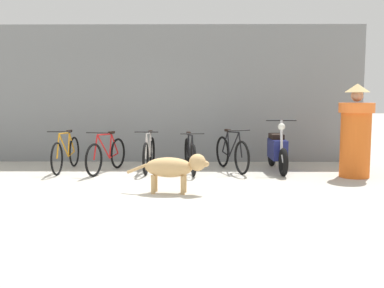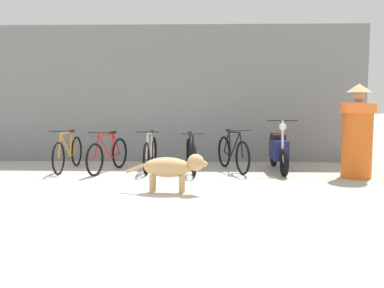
{
  "view_description": "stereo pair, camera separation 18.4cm",
  "coord_description": "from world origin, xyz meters",
  "px_view_note": "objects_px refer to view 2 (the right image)",
  "views": [
    {
      "loc": [
        0.98,
        -6.85,
        1.52
      ],
      "look_at": [
        0.9,
        1.1,
        0.65
      ],
      "focal_mm": 42.0,
      "sensor_mm": 36.0,
      "label": 1
    },
    {
      "loc": [
        1.17,
        -6.85,
        1.52
      ],
      "look_at": [
        0.9,
        1.1,
        0.65
      ],
      "focal_mm": 42.0,
      "sensor_mm": 36.0,
      "label": 2
    }
  ],
  "objects_px": {
    "bicycle_4": "(233,153)",
    "motorcycle": "(279,151)",
    "bicycle_3": "(191,155)",
    "bicycle_0": "(68,153)",
    "person_in_robes": "(357,132)",
    "bicycle_2": "(150,154)",
    "stray_dog": "(173,167)",
    "bicycle_1": "(108,155)"
  },
  "relations": [
    {
      "from": "motorcycle",
      "to": "bicycle_4",
      "type": "bearing_deg",
      "value": -92.41
    },
    {
      "from": "bicycle_1",
      "to": "stray_dog",
      "type": "distance_m",
      "value": 2.36
    },
    {
      "from": "bicycle_0",
      "to": "bicycle_1",
      "type": "relative_size",
      "value": 1.08
    },
    {
      "from": "bicycle_0",
      "to": "bicycle_4",
      "type": "bearing_deg",
      "value": 92.66
    },
    {
      "from": "motorcycle",
      "to": "bicycle_3",
      "type": "bearing_deg",
      "value": -88.15
    },
    {
      "from": "bicycle_3",
      "to": "bicycle_0",
      "type": "bearing_deg",
      "value": -99.02
    },
    {
      "from": "bicycle_3",
      "to": "bicycle_4",
      "type": "distance_m",
      "value": 0.85
    },
    {
      "from": "bicycle_1",
      "to": "bicycle_3",
      "type": "bearing_deg",
      "value": 110.06
    },
    {
      "from": "bicycle_3",
      "to": "motorcycle",
      "type": "xyz_separation_m",
      "value": [
        1.75,
        0.08,
        0.08
      ]
    },
    {
      "from": "bicycle_1",
      "to": "bicycle_2",
      "type": "distance_m",
      "value": 0.84
    },
    {
      "from": "bicycle_3",
      "to": "stray_dog",
      "type": "height_order",
      "value": "bicycle_3"
    },
    {
      "from": "motorcycle",
      "to": "person_in_robes",
      "type": "xyz_separation_m",
      "value": [
        1.32,
        -0.66,
        0.44
      ]
    },
    {
      "from": "bicycle_0",
      "to": "person_in_robes",
      "type": "bearing_deg",
      "value": 85.34
    },
    {
      "from": "bicycle_4",
      "to": "stray_dog",
      "type": "bearing_deg",
      "value": -45.61
    },
    {
      "from": "motorcycle",
      "to": "bicycle_0",
      "type": "bearing_deg",
      "value": -90.62
    },
    {
      "from": "motorcycle",
      "to": "stray_dog",
      "type": "xyz_separation_m",
      "value": [
        -1.96,
        -2.08,
        -0.0
      ]
    },
    {
      "from": "person_in_robes",
      "to": "bicycle_2",
      "type": "bearing_deg",
      "value": -43.31
    },
    {
      "from": "person_in_robes",
      "to": "bicycle_3",
      "type": "bearing_deg",
      "value": -44.6
    },
    {
      "from": "bicycle_1",
      "to": "bicycle_2",
      "type": "bearing_deg",
      "value": 118.4
    },
    {
      "from": "bicycle_1",
      "to": "person_in_robes",
      "type": "relative_size",
      "value": 0.92
    },
    {
      "from": "bicycle_3",
      "to": "motorcycle",
      "type": "bearing_deg",
      "value": 85.18
    },
    {
      "from": "bicycle_1",
      "to": "person_in_robes",
      "type": "height_order",
      "value": "person_in_robes"
    },
    {
      "from": "bicycle_4",
      "to": "motorcycle",
      "type": "height_order",
      "value": "motorcycle"
    },
    {
      "from": "bicycle_1",
      "to": "bicycle_4",
      "type": "xyz_separation_m",
      "value": [
        2.48,
        0.22,
        0.01
      ]
    },
    {
      "from": "motorcycle",
      "to": "person_in_robes",
      "type": "relative_size",
      "value": 1.01
    },
    {
      "from": "bicycle_2",
      "to": "bicycle_4",
      "type": "height_order",
      "value": "bicycle_4"
    },
    {
      "from": "bicycle_3",
      "to": "bicycle_1",
      "type": "bearing_deg",
      "value": -93.5
    },
    {
      "from": "bicycle_0",
      "to": "bicycle_3",
      "type": "distance_m",
      "value": 2.5
    },
    {
      "from": "bicycle_1",
      "to": "bicycle_4",
      "type": "relative_size",
      "value": 1.02
    },
    {
      "from": "motorcycle",
      "to": "person_in_robes",
      "type": "distance_m",
      "value": 1.54
    },
    {
      "from": "bicycle_3",
      "to": "bicycle_4",
      "type": "relative_size",
      "value": 1.09
    },
    {
      "from": "bicycle_4",
      "to": "motorcycle",
      "type": "distance_m",
      "value": 0.91
    },
    {
      "from": "bicycle_0",
      "to": "stray_dog",
      "type": "height_order",
      "value": "bicycle_0"
    },
    {
      "from": "person_in_robes",
      "to": "stray_dog",
      "type": "bearing_deg",
      "value": -10.57
    },
    {
      "from": "bicycle_2",
      "to": "motorcycle",
      "type": "distance_m",
      "value": 2.58
    },
    {
      "from": "bicycle_1",
      "to": "person_in_robes",
      "type": "bearing_deg",
      "value": 100.42
    },
    {
      "from": "bicycle_3",
      "to": "bicycle_2",
      "type": "bearing_deg",
      "value": -101.99
    },
    {
      "from": "stray_dog",
      "to": "bicycle_0",
      "type": "bearing_deg",
      "value": 144.59
    },
    {
      "from": "bicycle_2",
      "to": "stray_dog",
      "type": "xyz_separation_m",
      "value": [
        0.61,
        -2.06,
        0.07
      ]
    },
    {
      "from": "bicycle_1",
      "to": "bicycle_4",
      "type": "bearing_deg",
      "value": 111.17
    },
    {
      "from": "bicycle_0",
      "to": "bicycle_2",
      "type": "distance_m",
      "value": 1.67
    },
    {
      "from": "bicycle_0",
      "to": "person_in_robes",
      "type": "height_order",
      "value": "person_in_robes"
    }
  ]
}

